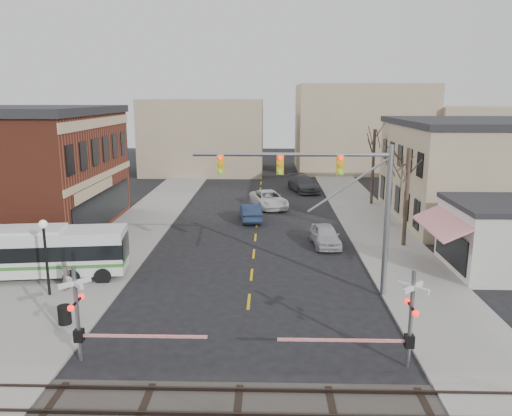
{
  "coord_description": "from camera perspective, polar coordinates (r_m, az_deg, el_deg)",
  "views": [
    {
      "loc": [
        1.03,
        -21.98,
        10.33
      ],
      "look_at": [
        0.2,
        8.53,
        3.5
      ],
      "focal_mm": 35.0,
      "sensor_mm": 36.0,
      "label": 1
    }
  ],
  "objects": [
    {
      "name": "sidewalk_east",
      "position": [
        44.04,
        12.61,
        -1.18
      ],
      "size": [
        5.0,
        60.0,
        0.12
      ],
      "primitive_type": "cube",
      "color": "gray",
      "rests_on": "ground"
    },
    {
      "name": "car_b",
      "position": [
        42.33,
        -0.63,
        -0.46
      ],
      "size": [
        2.14,
        4.75,
        1.51
      ],
      "primitive_type": "imported",
      "rotation": [
        0.0,
        0.0,
        3.26
      ],
      "color": "#19253F",
      "rests_on": "ground"
    },
    {
      "name": "transit_bus",
      "position": [
        31.47,
        -24.95,
        -4.6
      ],
      "size": [
        11.56,
        3.95,
        2.92
      ],
      "color": "silver",
      "rests_on": "ground"
    },
    {
      "name": "car_c",
      "position": [
        47.38,
        1.46,
        1.0
      ],
      "size": [
        4.18,
        6.25,
        1.59
      ],
      "primitive_type": "imported",
      "rotation": [
        0.0,
        0.0,
        0.29
      ],
      "color": "silver",
      "rests_on": "ground"
    },
    {
      "name": "car_d",
      "position": [
        55.79,
        5.44,
        2.77
      ],
      "size": [
        3.84,
        6.28,
        1.7
      ],
      "primitive_type": "imported",
      "rotation": [
        0.0,
        0.0,
        0.27
      ],
      "color": "#46474C",
      "rests_on": "ground"
    },
    {
      "name": "ground",
      "position": [
        24.31,
        -1.03,
        -12.54
      ],
      "size": [
        160.0,
        160.0,
        0.0
      ],
      "primitive_type": "plane",
      "color": "black",
      "rests_on": "ground"
    },
    {
      "name": "trash_bin",
      "position": [
        24.98,
        -21.03,
        -11.31
      ],
      "size": [
        0.6,
        0.6,
        0.87
      ],
      "primitive_type": "cylinder",
      "color": "black",
      "rests_on": "sidewalk_west"
    },
    {
      "name": "tree_east_b",
      "position": [
        41.76,
        15.08,
        2.44
      ],
      "size": [
        0.28,
        0.28,
        6.3
      ],
      "color": "#382B21",
      "rests_on": "sidewalk_east"
    },
    {
      "name": "pedestrian_near",
      "position": [
        28.89,
        -20.9,
        -7.26
      ],
      "size": [
        0.48,
        0.64,
        1.6
      ],
      "primitive_type": "imported",
      "rotation": [
        0.0,
        0.0,
        1.39
      ],
      "color": "#564A45",
      "rests_on": "sidewalk_west"
    },
    {
      "name": "street_lamp",
      "position": [
        27.94,
        -23.0,
        -3.53
      ],
      "size": [
        0.44,
        0.44,
        4.07
      ],
      "color": "black",
      "rests_on": "sidewalk_west"
    },
    {
      "name": "traffic_signal_mast",
      "position": [
        25.58,
        8.91,
        2.12
      ],
      "size": [
        10.03,
        0.3,
        8.0
      ],
      "color": "gray",
      "rests_on": "ground"
    },
    {
      "name": "rr_crossing_east",
      "position": [
        20.32,
        16.08,
        -12.22
      ],
      "size": [
        5.6,
        1.36,
        4.0
      ],
      "color": "gray",
      "rests_on": "ground"
    },
    {
      "name": "tree_east_a",
      "position": [
        35.93,
        16.82,
        1.1
      ],
      "size": [
        0.28,
        0.28,
        6.75
      ],
      "color": "#382B21",
      "rests_on": "sidewalk_east"
    },
    {
      "name": "tree_east_c",
      "position": [
        49.45,
        13.22,
        4.6
      ],
      "size": [
        0.28,
        0.28,
        7.2
      ],
      "color": "#382B21",
      "rests_on": "sidewalk_east"
    },
    {
      "name": "pedestrian_far",
      "position": [
        32.94,
        -18.76,
        -4.65
      ],
      "size": [
        0.93,
        1.0,
        1.64
      ],
      "primitive_type": "imported",
      "rotation": [
        0.0,
        0.0,
        1.05
      ],
      "color": "#2C334D",
      "rests_on": "sidewalk_west"
    },
    {
      "name": "rr_crossing_west",
      "position": [
        21.03,
        -18.64,
        -11.52
      ],
      "size": [
        5.6,
        1.36,
        4.0
      ],
      "color": "gray",
      "rests_on": "ground"
    },
    {
      "name": "sidewalk_west",
      "position": [
        44.48,
        -12.18,
        -1.03
      ],
      "size": [
        5.0,
        60.0,
        0.12
      ],
      "primitive_type": "cube",
      "color": "gray",
      "rests_on": "ground"
    },
    {
      "name": "car_a",
      "position": [
        35.63,
        7.92,
        -3.11
      ],
      "size": [
        2.1,
        4.53,
        1.5
      ],
      "primitive_type": "imported",
      "rotation": [
        0.0,
        0.0,
        0.08
      ],
      "color": "#A8A7AC",
      "rests_on": "ground"
    }
  ]
}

